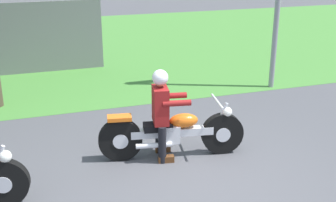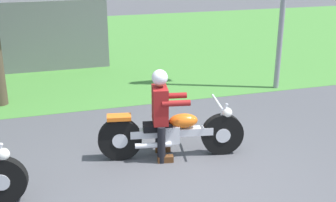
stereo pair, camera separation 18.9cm
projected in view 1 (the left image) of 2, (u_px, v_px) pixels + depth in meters
ground at (192, 184)px, 6.04m from camera, size 120.00×120.00×0.00m
grass_verge at (89, 45)px, 14.30m from camera, size 60.00×12.00×0.01m
motorcycle_lead at (173, 133)px, 6.69m from camera, size 2.25×0.71×0.89m
rider_lead at (162, 107)px, 6.53m from camera, size 0.60×0.52×1.41m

